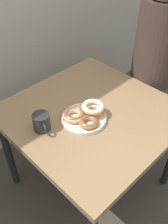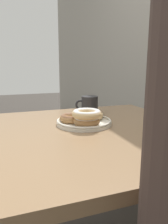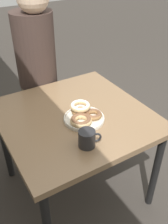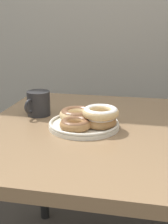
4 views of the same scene
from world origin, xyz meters
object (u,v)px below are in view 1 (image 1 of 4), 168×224
(person_figure, at_px, (155,65))
(donut_plate, at_px, (85,115))
(dining_table, at_px, (92,121))
(coffee_mug, at_px, (42,122))

(person_figure, bearing_deg, donut_plate, -178.80)
(person_figure, bearing_deg, dining_table, 179.39)
(coffee_mug, relative_size, person_figure, 0.09)
(person_figure, bearing_deg, coffee_mug, 174.30)
(donut_plate, distance_m, coffee_mug, 0.25)
(donut_plate, relative_size, person_figure, 0.18)
(dining_table, relative_size, person_figure, 0.64)
(dining_table, bearing_deg, person_figure, -0.61)
(donut_plate, height_order, coffee_mug, coffee_mug)
(dining_table, relative_size, coffee_mug, 7.40)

